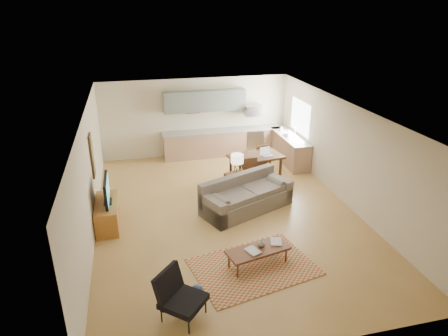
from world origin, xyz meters
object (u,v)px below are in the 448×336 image
object	(u,v)px
coffee_table	(258,257)
armchair	(183,297)
console_table	(237,185)
dining_table	(255,168)
sofa	(247,194)
tv_credenza	(107,214)

from	to	relation	value
coffee_table	armchair	size ratio (longest dim) A/B	1.50
console_table	armchair	bearing A→B (deg)	-136.45
console_table	dining_table	xyz separation A→B (m)	(0.85, 0.96, 0.04)
sofa	coffee_table	xyz separation A→B (m)	(-0.46, -2.36, -0.24)
console_table	dining_table	distance (m)	1.28
sofa	coffee_table	bearing A→B (deg)	-124.16
sofa	tv_credenza	bearing A→B (deg)	156.42
sofa	dining_table	bearing A→B (deg)	42.48
console_table	dining_table	size ratio (longest dim) A/B	0.45
coffee_table	console_table	distance (m)	3.19
sofa	tv_credenza	distance (m)	3.53
armchair	sofa	bearing A→B (deg)	9.76
console_table	tv_credenza	bearing A→B (deg)	172.31
tv_credenza	dining_table	distance (m)	4.66
sofa	dining_table	size ratio (longest dim) A/B	1.61
armchair	console_table	distance (m)	4.78
tv_credenza	dining_table	size ratio (longest dim) A/B	0.87
sofa	console_table	xyz separation A→B (m)	(-0.05, 0.80, -0.08)
coffee_table	tv_credenza	xyz separation A→B (m)	(-3.07, 2.38, 0.12)
console_table	coffee_table	bearing A→B (deg)	-117.59
armchair	console_table	world-z (taller)	armchair
armchair	console_table	xyz separation A→B (m)	(2.11, 4.29, -0.08)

